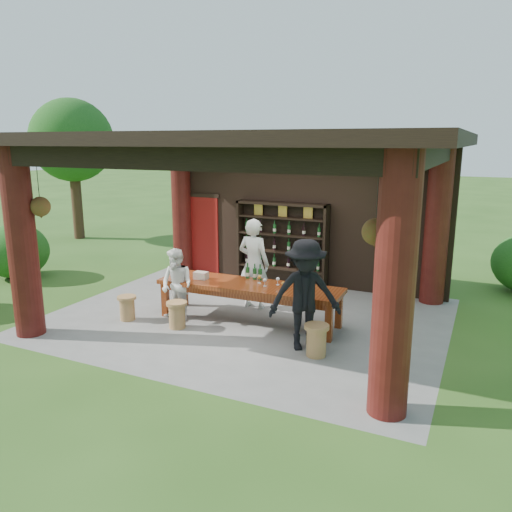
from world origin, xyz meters
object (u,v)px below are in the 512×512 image
at_px(stool_near_left, 177,314).
at_px(napkin_basket, 201,275).
at_px(stool_far_left, 127,307).
at_px(stool_near_right, 316,339).
at_px(guest_woman, 177,285).
at_px(guest_man, 305,295).
at_px(wine_shelf, 282,244).
at_px(tasting_table, 249,290).
at_px(host, 254,264).

xyz_separation_m(stool_near_left, napkin_basket, (0.06, 0.77, 0.56)).
relative_size(stool_far_left, napkin_basket, 1.83).
xyz_separation_m(stool_near_right, guest_woman, (-2.94, 0.44, 0.42)).
bearing_deg(guest_man, stool_far_left, 150.56).
distance_m(wine_shelf, napkin_basket, 2.80).
distance_m(wine_shelf, guest_woman, 3.28).
distance_m(wine_shelf, stool_near_left, 3.63).
distance_m(stool_near_right, guest_man, 0.73).
bearing_deg(tasting_table, stool_far_left, -157.17).
height_order(stool_near_right, napkin_basket, napkin_basket).
bearing_deg(stool_near_left, stool_far_left, -177.22).
distance_m(stool_far_left, napkin_basket, 1.54).
height_order(stool_near_right, stool_far_left, stool_near_right).
xyz_separation_m(host, napkin_basket, (-0.71, -0.90, -0.11)).
xyz_separation_m(stool_far_left, guest_man, (3.54, 0.17, 0.67)).
xyz_separation_m(wine_shelf, napkin_basket, (-0.57, -2.73, -0.17)).
bearing_deg(guest_woman, guest_man, 5.44).
height_order(tasting_table, guest_man, guest_man).
relative_size(wine_shelf, host, 1.21).
bearing_deg(wine_shelf, guest_man, -62.00).
xyz_separation_m(wine_shelf, tasting_table, (0.43, -2.64, -0.36)).
bearing_deg(tasting_table, wine_shelf, 99.19).
bearing_deg(napkin_basket, guest_woman, -123.78).
bearing_deg(stool_far_left, tasting_table, 22.83).
distance_m(host, guest_woman, 1.67).
relative_size(stool_near_right, guest_woman, 0.38).
bearing_deg(guest_man, guest_woman, 142.78).
bearing_deg(stool_near_left, napkin_basket, 85.24).
bearing_deg(stool_far_left, stool_near_right, -0.56).
height_order(wine_shelf, tasting_table, wine_shelf).
relative_size(wine_shelf, stool_near_right, 4.28).
distance_m(stool_near_left, guest_man, 2.53).
bearing_deg(tasting_table, guest_woman, -158.28).
height_order(stool_far_left, napkin_basket, napkin_basket).
height_order(stool_near_right, guest_woman, guest_woman).
distance_m(guest_woman, guest_man, 2.67).
bearing_deg(guest_man, wine_shelf, 85.82).
xyz_separation_m(stool_near_left, guest_man, (2.44, 0.12, 0.66)).
bearing_deg(napkin_basket, host, 51.86).
bearing_deg(guest_woman, stool_near_left, -47.84).
relative_size(stool_near_left, stool_near_right, 0.95).
bearing_deg(tasting_table, guest_man, -28.45).
height_order(guest_man, napkin_basket, guest_man).
bearing_deg(stool_near_right, guest_woman, 171.45).
xyz_separation_m(stool_near_left, stool_far_left, (-1.11, -0.05, -0.01)).
bearing_deg(stool_far_left, guest_man, 2.74).
bearing_deg(wine_shelf, stool_far_left, -116.11).
bearing_deg(stool_near_left, wine_shelf, 79.69).
distance_m(tasting_table, stool_near_right, 1.94).
relative_size(wine_shelf, guest_woman, 1.61).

